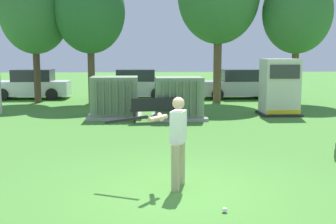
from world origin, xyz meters
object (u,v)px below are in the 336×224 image
Objects in this scene: parked_car_leftmost at (32,85)px; parked_car_right_of_center at (238,85)px; sports_ball at (225,210)px; parked_car_left_of_center at (134,85)px; batter at (175,137)px; park_bench at (155,108)px; transformer_mid_west at (179,99)px; transformer_west at (115,98)px; generator_enclosure at (279,87)px.

parked_car_right_of_center is at bearing -2.41° from parked_car_leftmost.
parked_car_left_of_center is at bearing 95.97° from sports_ball.
parked_car_left_of_center is (5.68, -0.12, 0.00)m from parked_car_leftmost.
parked_car_leftmost is at bearing 177.59° from parked_car_right_of_center.
parked_car_right_of_center is at bearing 73.28° from batter.
parked_car_left_of_center is (-0.96, 8.39, 0.22)m from park_bench.
parked_car_leftmost is at bearing 134.55° from transformer_mid_west.
transformer_west is 23.33× the size of sports_ball.
generator_enclosure is (6.69, 0.33, 0.35)m from transformer_west.
parked_car_left_of_center is at bearing 85.19° from transformer_west.
park_bench reaches higher than sports_ball.
parked_car_right_of_center is (11.52, -0.48, 0.00)m from parked_car_leftmost.
batter is at bearing -85.99° from parked_car_left_of_center.
batter is 19.33× the size of sports_ball.
transformer_west is 0.50× the size of parked_car_leftmost.
batter reaches higher than park_bench.
batter is at bearing -79.04° from transformer_west.
transformer_west is at bearing -177.18° from generator_enclosure.
parked_car_left_of_center reaches higher than park_bench.
sports_ball is (-0.07, -9.86, -0.74)m from transformer_mid_west.
generator_enclosure reaches higher than parked_car_left_of_center.
generator_enclosure is at bearing 2.82° from transformer_west.
park_bench is at bearing -38.49° from transformer_west.
sports_ball is at bearing -76.74° from transformer_west.
batter reaches higher than sports_ball.
sports_ball is 19.11m from parked_car_leftmost.
generator_enclosure is at bearing 10.15° from transformer_mid_west.
generator_enclosure is 9.15m from parked_car_left_of_center.
park_bench is 1.05× the size of batter.
transformer_west reaches higher than park_bench.
sports_ball is 0.02× the size of parked_car_leftmost.
parked_car_right_of_center is at bearing -3.55° from parked_car_left_of_center.
batter is 16.11m from parked_car_left_of_center.
sports_ball is at bearing -111.91° from generator_enclosure.
transformer_mid_west is 10.79m from parked_car_leftmost.
transformer_mid_west is 1.27m from park_bench.
parked_car_right_of_center is at bearing 92.21° from generator_enclosure.
transformer_mid_west is 0.50× the size of parked_car_leftmost.
generator_enclosure is at bearing 17.02° from park_bench.
transformer_west is at bearing -55.07° from parked_car_leftmost.
generator_enclosure reaches higher than sports_ball.
batter is at bearing -67.20° from parked_car_leftmost.
transformer_mid_west is 4.28m from generator_enclosure.
park_bench is (-5.13, -1.57, -0.60)m from generator_enclosure.
transformer_west and parked_car_right_of_center have the same top height.
transformer_mid_west and parked_car_left_of_center have the same top height.
batter reaches higher than transformer_west.
transformer_mid_west reaches higher than sports_ball.
parked_car_right_of_center is (4.88, 8.03, 0.22)m from park_bench.
parked_car_left_of_center is (-1.89, 7.57, -0.04)m from transformer_mid_west.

